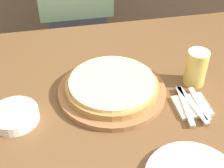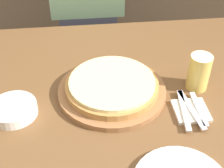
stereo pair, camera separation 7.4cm
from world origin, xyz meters
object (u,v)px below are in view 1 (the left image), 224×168
(side_bowl, at_px, (15,116))
(diner_person, at_px, (77,27))
(fork, at_px, (185,105))
(beer_glass, at_px, (196,66))
(dinner_knife, at_px, (192,104))
(pizza_on_board, at_px, (112,87))
(spoon, at_px, (199,103))

(side_bowl, height_order, diner_person, diner_person)
(side_bowl, distance_m, fork, 0.55)
(beer_glass, xyz_separation_m, dinner_knife, (-0.06, -0.13, -0.06))
(diner_person, bearing_deg, beer_glass, -63.15)
(side_bowl, xyz_separation_m, fork, (0.55, -0.06, -0.00))
(side_bowl, height_order, dinner_knife, side_bowl)
(beer_glass, distance_m, side_bowl, 0.64)
(fork, bearing_deg, dinner_knife, 0.00)
(side_bowl, bearing_deg, diner_person, 70.53)
(fork, xyz_separation_m, dinner_knife, (0.03, 0.00, 0.00))
(fork, bearing_deg, pizza_on_board, 150.50)
(fork, relative_size, diner_person, 0.14)
(pizza_on_board, relative_size, side_bowl, 2.49)
(pizza_on_board, xyz_separation_m, diner_person, (-0.05, 0.71, -0.14))
(pizza_on_board, xyz_separation_m, beer_glass, (0.31, -0.00, 0.05))
(beer_glass, xyz_separation_m, fork, (-0.08, -0.13, -0.06))
(pizza_on_board, relative_size, beer_glass, 2.86)
(side_bowl, distance_m, diner_person, 0.84)
(beer_glass, bearing_deg, fork, -123.45)
(fork, distance_m, spoon, 0.05)
(spoon, height_order, diner_person, diner_person)
(pizza_on_board, distance_m, fork, 0.26)
(pizza_on_board, xyz_separation_m, side_bowl, (-0.33, -0.07, -0.01))
(pizza_on_board, xyz_separation_m, dinner_knife, (0.25, -0.13, -0.01))
(fork, bearing_deg, spoon, 0.00)
(spoon, relative_size, diner_person, 0.12)
(spoon, bearing_deg, dinner_knife, 180.00)
(pizza_on_board, height_order, dinner_knife, pizza_on_board)
(beer_glass, relative_size, diner_person, 0.10)
(beer_glass, height_order, diner_person, diner_person)
(dinner_knife, bearing_deg, side_bowl, 174.41)
(fork, height_order, dinner_knife, same)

